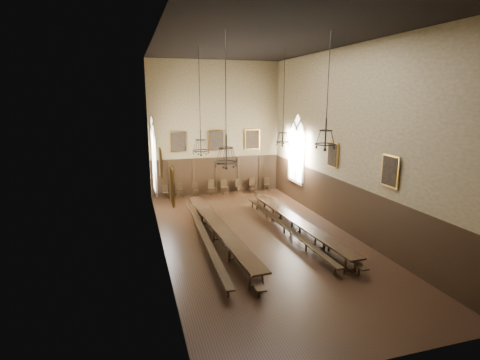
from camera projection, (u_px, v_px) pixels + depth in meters
name	position (u px, v px, depth m)	size (l,w,h in m)	color
floor	(258.00, 238.00, 17.99)	(9.00, 18.00, 0.02)	black
ceiling	(261.00, 40.00, 16.02)	(9.00, 18.00, 0.02)	black
wall_back	(216.00, 129.00, 25.44)	(9.00, 0.02, 9.00)	#907C58
wall_front	(389.00, 192.00, 8.57)	(9.00, 0.02, 9.00)	#907C58
wall_left	(158.00, 149.00, 15.76)	(0.02, 18.00, 9.00)	#907C58
wall_right	(347.00, 141.00, 18.25)	(0.02, 18.00, 9.00)	#907C58
wainscot_panelling	(259.00, 213.00, 17.72)	(9.00, 18.00, 2.50)	black
table_left	(219.00, 233.00, 17.46)	(1.26, 10.44, 0.81)	black
table_right	(296.00, 226.00, 18.43)	(1.20, 9.94, 0.77)	black
bench_left_outer	(204.00, 237.00, 17.29)	(0.62, 10.80, 0.49)	black
bench_left_inner	(229.00, 237.00, 17.29)	(0.96, 10.79, 0.49)	black
bench_right_inner	(284.00, 228.00, 18.51)	(0.54, 10.13, 0.46)	black
bench_right_outer	(306.00, 226.00, 18.67)	(0.71, 10.55, 0.47)	black
chair_0	(165.00, 195.00, 24.91)	(0.40, 0.40, 0.86)	black
chair_1	(180.00, 193.00, 25.24)	(0.40, 0.40, 0.91)	black
chair_2	(195.00, 192.00, 25.55)	(0.39, 0.39, 0.87)	black
chair_3	(212.00, 190.00, 25.84)	(0.56, 0.56, 1.03)	black
chair_4	(225.00, 190.00, 26.08)	(0.51, 0.51, 0.99)	black
chair_5	(239.00, 189.00, 26.33)	(0.48, 0.48, 0.96)	black
chair_6	(253.00, 188.00, 26.59)	(0.50, 0.50, 1.02)	black
chair_7	(267.00, 187.00, 26.96)	(0.51, 0.51, 0.93)	black
chandelier_back_left	(201.00, 144.00, 18.97)	(0.84, 0.84, 5.20)	black
chandelier_back_right	(283.00, 135.00, 19.71)	(0.75, 0.75, 4.85)	black
chandelier_front_left	(226.00, 154.00, 14.28)	(0.86, 0.86, 4.97)	black
chandelier_front_right	(326.00, 137.00, 14.58)	(0.82, 0.82, 4.33)	black
portrait_back_0	(178.00, 142.00, 24.78)	(1.10, 0.12, 1.40)	gold
portrait_back_1	(216.00, 141.00, 25.49)	(1.10, 0.12, 1.40)	gold
portrait_back_2	(252.00, 139.00, 26.21)	(1.10, 0.12, 1.40)	gold
portrait_left_0	(161.00, 163.00, 16.91)	(0.12, 1.00, 1.30)	gold
portrait_left_1	(171.00, 185.00, 12.70)	(0.12, 1.00, 1.30)	gold
portrait_right_0	(333.00, 155.00, 19.32)	(0.12, 1.00, 1.30)	gold
portrait_right_1	(390.00, 171.00, 15.11)	(0.12, 1.00, 1.30)	gold
window_right	(297.00, 149.00, 23.61)	(0.20, 2.20, 4.60)	white
window_left	(153.00, 155.00, 21.18)	(0.20, 2.20, 4.60)	white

